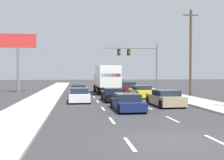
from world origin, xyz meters
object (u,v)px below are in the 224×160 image
(car_gray, at_px, (78,91))
(car_black, at_px, (113,95))
(car_maroon, at_px, (128,88))
(car_white, at_px, (79,95))
(traffic_signal_mast, at_px, (135,56))
(utility_pole_mid, at_px, (191,52))
(car_tan, at_px, (165,98))
(roadside_billboard, at_px, (18,50))
(car_navy, at_px, (127,102))
(car_blue, at_px, (79,88))
(car_yellow, at_px, (141,92))
(box_truck, at_px, (106,78))

(car_gray, xyz_separation_m, car_black, (3.17, -5.99, -0.03))
(car_maroon, bearing_deg, car_white, -119.98)
(traffic_signal_mast, relative_size, utility_pole_mid, 0.86)
(car_black, height_order, car_maroon, car_maroon)
(car_tan, height_order, roadside_billboard, roadside_billboard)
(car_navy, xyz_separation_m, traffic_signal_mast, (5.46, 22.67, 4.61))
(car_white, bearing_deg, car_tan, -30.93)
(car_blue, distance_m, car_maroon, 6.67)
(car_black, bearing_deg, car_maroon, 72.58)
(car_tan, height_order, traffic_signal_mast, traffic_signal_mast)
(car_maroon, bearing_deg, car_yellow, -90.98)
(box_truck, relative_size, car_tan, 1.82)
(car_blue, relative_size, car_tan, 1.04)
(car_white, bearing_deg, car_gray, 90.27)
(car_maroon, bearing_deg, box_truck, -147.65)
(car_white, xyz_separation_m, car_yellow, (6.54, 3.46, 0.00))
(car_yellow, distance_m, utility_pole_mid, 7.78)
(car_yellow, distance_m, roadside_billboard, 17.74)
(car_maroon, relative_size, traffic_signal_mast, 0.54)
(roadside_billboard, bearing_deg, car_yellow, -32.66)
(car_blue, height_order, traffic_signal_mast, traffic_signal_mast)
(traffic_signal_mast, height_order, utility_pole_mid, utility_pole_mid)
(car_tan, bearing_deg, utility_pole_mid, 56.79)
(car_blue, relative_size, box_truck, 0.57)
(car_tan, xyz_separation_m, traffic_signal_mast, (2.05, 20.64, 4.57))
(utility_pole_mid, bearing_deg, car_maroon, 133.46)
(car_tan, relative_size, traffic_signal_mast, 0.52)
(car_white, distance_m, utility_pole_mid, 14.43)
(box_truck, height_order, traffic_signal_mast, traffic_signal_mast)
(car_black, height_order, traffic_signal_mast, traffic_signal_mast)
(box_truck, distance_m, car_tan, 13.99)
(car_black, xyz_separation_m, car_navy, (0.11, -6.30, -0.01))
(car_navy, bearing_deg, traffic_signal_mast, 76.47)
(box_truck, bearing_deg, car_black, -92.33)
(car_maroon, bearing_deg, traffic_signal_mast, 68.29)
(car_blue, distance_m, car_black, 12.72)
(box_truck, relative_size, roadside_billboard, 1.03)
(car_white, bearing_deg, car_yellow, 27.87)
(box_truck, height_order, car_navy, box_truck)
(car_gray, relative_size, car_maroon, 1.00)
(car_white, xyz_separation_m, traffic_signal_mast, (8.70, 16.66, 4.58))
(box_truck, relative_size, traffic_signal_mast, 0.94)
(car_black, xyz_separation_m, roadside_billboard, (-10.93, 12.35, 5.03))
(box_truck, distance_m, traffic_signal_mast, 9.33)
(car_blue, xyz_separation_m, car_tan, (6.55, -16.62, 0.04))
(car_white, bearing_deg, car_blue, 89.57)
(traffic_signal_mast, height_order, roadside_billboard, roadside_billboard)
(car_maroon, xyz_separation_m, car_yellow, (-0.14, -8.12, -0.04))
(car_navy, xyz_separation_m, roadside_billboard, (-11.03, 18.65, 5.05))
(box_truck, bearing_deg, car_gray, -137.08)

